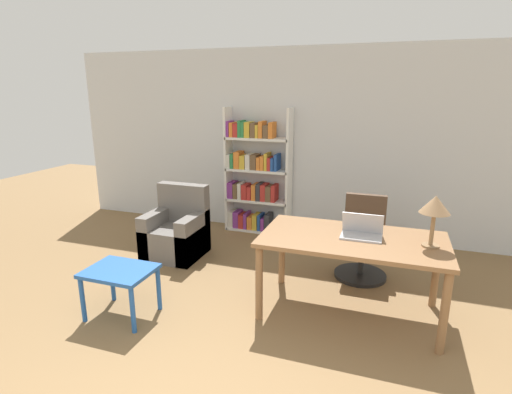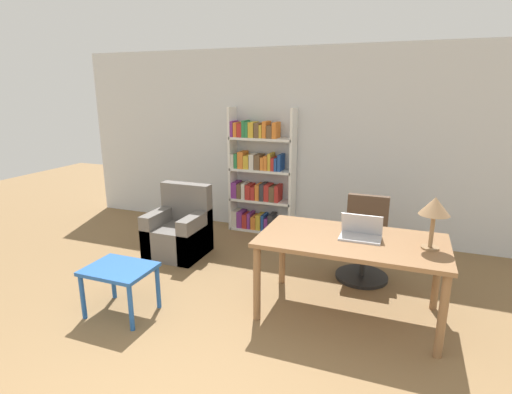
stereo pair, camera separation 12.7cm
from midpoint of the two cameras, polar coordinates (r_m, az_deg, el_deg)
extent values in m
cube|color=silver|center=(5.84, 8.59, 7.43)|extent=(8.00, 0.06, 2.70)
cube|color=olive|center=(3.83, 12.73, -5.95)|extent=(1.69, 0.91, 0.04)
cylinder|color=olive|center=(3.79, -0.54, -12.23)|extent=(0.07, 0.07, 0.74)
cylinder|color=olive|center=(3.64, 24.39, -14.90)|extent=(0.07, 0.07, 0.74)
cylinder|color=olive|center=(4.48, 2.91, -7.82)|extent=(0.07, 0.07, 0.74)
cylinder|color=olive|center=(4.35, 23.55, -9.82)|extent=(0.07, 0.07, 0.74)
cube|color=#B2B2B7|center=(3.83, 13.87, -5.56)|extent=(0.37, 0.23, 0.02)
cube|color=#B2B2B7|center=(3.86, 14.08, -3.64)|extent=(0.37, 0.10, 0.21)
cube|color=#19233D|center=(3.86, 14.09, -3.59)|extent=(0.34, 0.08, 0.18)
cylinder|color=olive|center=(3.82, 22.77, -6.41)|extent=(0.15, 0.15, 0.01)
cylinder|color=olive|center=(3.77, 23.00, -4.24)|extent=(0.04, 0.04, 0.29)
cone|color=#93704C|center=(3.71, 23.35, -0.98)|extent=(0.26, 0.26, 0.15)
cylinder|color=black|center=(4.88, 13.89, -10.75)|extent=(0.59, 0.59, 0.04)
cylinder|color=#262626|center=(4.80, 14.03, -8.74)|extent=(0.06, 0.06, 0.33)
cube|color=#4C3828|center=(4.72, 14.20, -6.33)|extent=(0.49, 0.49, 0.10)
cube|color=#4C3828|center=(4.82, 14.64, -2.33)|extent=(0.46, 0.08, 0.47)
cube|color=#2356A3|center=(4.04, -19.80, -9.91)|extent=(0.62, 0.49, 0.04)
cylinder|color=#2356A3|center=(4.17, -24.36, -13.24)|extent=(0.04, 0.04, 0.45)
cylinder|color=#2356A3|center=(3.84, -18.15, -15.11)|extent=(0.04, 0.04, 0.45)
cylinder|color=#2356A3|center=(4.45, -20.64, -11.06)|extent=(0.04, 0.04, 0.45)
cylinder|color=#2356A3|center=(4.14, -14.61, -12.55)|extent=(0.04, 0.04, 0.45)
cube|color=#66605B|center=(5.35, -12.12, -6.18)|extent=(0.70, 0.68, 0.40)
cube|color=#66605B|center=(5.42, -10.97, -0.77)|extent=(0.70, 0.16, 0.51)
cube|color=#66605B|center=(5.46, -14.59, -4.91)|extent=(0.16, 0.68, 0.58)
cube|color=#66605B|center=(5.19, -9.62, -5.67)|extent=(0.16, 0.68, 0.58)
cube|color=white|center=(6.12, -4.55, 3.96)|extent=(0.04, 0.28, 1.87)
cube|color=white|center=(5.81, 4.11, 3.37)|extent=(0.04, 0.28, 1.87)
cube|color=white|center=(6.20, -0.32, -4.65)|extent=(0.95, 0.28, 0.04)
cube|color=silver|center=(6.30, -3.92, -3.00)|extent=(0.08, 0.24, 0.25)
cube|color=#7F338C|center=(6.26, -3.18, -3.08)|extent=(0.09, 0.24, 0.25)
cube|color=#B72D28|center=(6.24, -2.44, -3.32)|extent=(0.08, 0.24, 0.21)
cube|color=#7F338C|center=(6.21, -1.85, -3.27)|extent=(0.05, 0.24, 0.24)
cube|color=orange|center=(6.19, -1.22, -3.54)|extent=(0.08, 0.24, 0.20)
cube|color=gold|center=(6.16, -0.51, -3.46)|extent=(0.07, 0.24, 0.23)
cube|color=#234C99|center=(6.14, 0.09, -3.51)|extent=(0.04, 0.24, 0.24)
cube|color=#7F338C|center=(6.13, 0.59, -3.76)|extent=(0.05, 0.24, 0.19)
cube|color=#333338|center=(6.10, 1.23, -3.54)|extent=(0.07, 0.24, 0.26)
cube|color=white|center=(6.06, -0.33, -0.49)|extent=(0.95, 0.28, 0.04)
cube|color=#7F338C|center=(6.17, -3.97, 1.10)|extent=(0.09, 0.24, 0.24)
cube|color=brown|center=(6.14, -3.26, 0.96)|extent=(0.07, 0.24, 0.23)
cube|color=silver|center=(6.11, -2.67, 0.98)|extent=(0.06, 0.24, 0.24)
cube|color=#B72D28|center=(6.09, -2.01, 0.84)|extent=(0.08, 0.24, 0.22)
cube|color=#B72D28|center=(6.06, -1.30, 0.67)|extent=(0.06, 0.24, 0.20)
cube|color=orange|center=(6.03, -0.67, 0.80)|extent=(0.06, 0.24, 0.24)
cube|color=#333338|center=(6.01, -0.02, 0.82)|extent=(0.07, 0.24, 0.25)
cube|color=#B72D28|center=(5.99, 0.65, 0.72)|extent=(0.08, 0.24, 0.25)
cube|color=brown|center=(5.96, 1.40, 0.56)|extent=(0.08, 0.24, 0.23)
cube|color=#B72D28|center=(5.94, 2.08, 0.60)|extent=(0.06, 0.24, 0.25)
cube|color=white|center=(5.95, -0.33, 3.85)|extent=(0.95, 0.28, 0.04)
cube|color=silver|center=(6.08, -4.21, 5.23)|extent=(0.05, 0.24, 0.21)
cube|color=#2D7F47|center=(6.06, -3.74, 5.25)|extent=(0.05, 0.24, 0.22)
cube|color=orange|center=(6.03, -3.07, 5.36)|extent=(0.09, 0.24, 0.25)
cube|color=gold|center=(6.00, -2.28, 5.08)|extent=(0.08, 0.24, 0.20)
cube|color=silver|center=(5.97, -1.50, 5.14)|extent=(0.07, 0.24, 0.22)
cube|color=brown|center=(5.94, -0.71, 5.08)|extent=(0.09, 0.24, 0.22)
cube|color=orange|center=(5.92, -0.01, 4.89)|extent=(0.05, 0.24, 0.19)
cube|color=orange|center=(5.90, 0.51, 4.96)|extent=(0.05, 0.24, 0.21)
cube|color=gold|center=(5.88, 1.03, 5.12)|extent=(0.04, 0.24, 0.25)
cube|color=#B72D28|center=(5.87, 1.49, 4.80)|extent=(0.05, 0.24, 0.19)
cube|color=#234C99|center=(5.85, 1.94, 4.76)|extent=(0.04, 0.24, 0.19)
cube|color=#234C99|center=(5.83, 2.43, 4.99)|extent=(0.04, 0.24, 0.24)
cube|color=white|center=(5.88, -0.34, 8.32)|extent=(0.95, 0.28, 0.04)
cube|color=#7F338C|center=(6.02, -4.34, 9.71)|extent=(0.04, 0.24, 0.23)
cube|color=orange|center=(6.00, -3.86, 9.61)|extent=(0.05, 0.24, 0.21)
cube|color=#B72D28|center=(5.98, -3.25, 9.54)|extent=(0.07, 0.24, 0.20)
cube|color=#2D7F47|center=(5.95, -2.69, 9.73)|extent=(0.04, 0.24, 0.24)
cube|color=#2D7F47|center=(5.93, -2.23, 9.63)|extent=(0.05, 0.24, 0.22)
cube|color=gold|center=(5.91, -1.60, 9.61)|extent=(0.08, 0.24, 0.22)
cube|color=brown|center=(5.88, -0.80, 9.54)|extent=(0.07, 0.24, 0.21)
cube|color=gold|center=(5.86, -0.22, 9.40)|extent=(0.04, 0.24, 0.19)
cube|color=orange|center=(5.84, 0.31, 9.63)|extent=(0.06, 0.24, 0.24)
cube|color=brown|center=(5.82, 1.03, 9.33)|extent=(0.08, 0.24, 0.18)
cube|color=orange|center=(5.79, 1.71, 9.53)|extent=(0.06, 0.24, 0.23)
camera|label=1|loc=(0.06, -90.88, -0.24)|focal=28.00mm
camera|label=2|loc=(0.06, 89.12, 0.24)|focal=28.00mm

